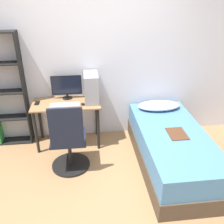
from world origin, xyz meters
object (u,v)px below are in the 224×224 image
at_px(office_chair, 69,145).
at_px(pc_tower, 91,87).
at_px(monitor, 66,86).
at_px(keyboard, 65,105).
at_px(bed, 171,148).

relative_size(office_chair, pc_tower, 2.38).
relative_size(monitor, keyboard, 1.08).
bearing_deg(keyboard, pc_tower, 19.17).
height_order(bed, pc_tower, pc_tower).
xyz_separation_m(office_chair, bed, (1.44, -0.05, -0.13)).
bearing_deg(keyboard, office_chair, -84.60).
distance_m(office_chair, bed, 1.44).
height_order(monitor, keyboard, monitor).
bearing_deg(bed, monitor, 148.67).
xyz_separation_m(bed, monitor, (-1.46, 0.89, 0.67)).
distance_m(bed, keyboard, 1.68).
height_order(keyboard, pc_tower, pc_tower).
bearing_deg(bed, office_chair, 177.81).
height_order(office_chair, pc_tower, pc_tower).
bearing_deg(monitor, bed, -31.33).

